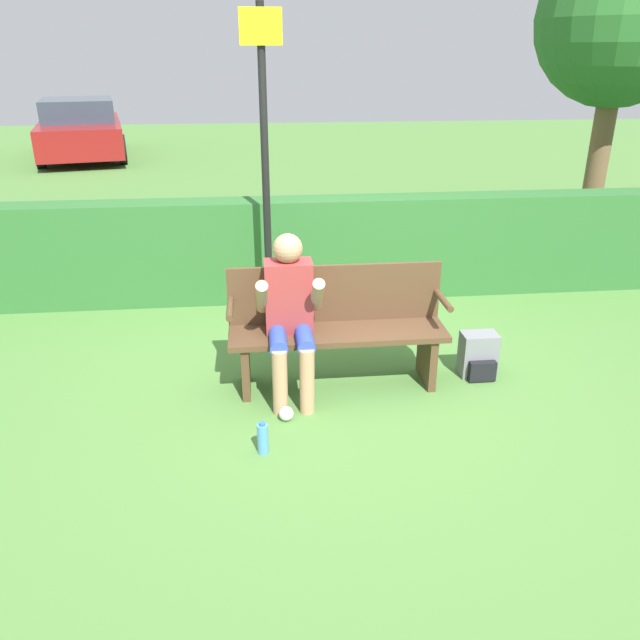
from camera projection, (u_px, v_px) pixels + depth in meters
ground_plane at (337, 385)px, 4.98m from camera, size 40.00×40.00×0.00m
hedge_back at (313, 249)px, 6.59m from camera, size 12.00×0.38×1.06m
park_bench at (337, 326)px, 4.85m from camera, size 1.68×0.44×0.94m
person_seated at (290, 309)px, 4.62m from camera, size 0.49×0.58×1.24m
backpack at (478, 356)px, 5.07m from camera, size 0.29×0.25×0.36m
water_bottle at (263, 438)px, 4.10m from camera, size 0.07×0.07×0.23m
signpost at (265, 153)px, 5.62m from camera, size 0.36×0.09×2.84m
parked_car at (81, 130)px, 15.41m from camera, size 2.76×4.70×1.40m
tree at (622, 22)px, 7.54m from camera, size 2.06×2.06×3.84m
litter_crumple at (286, 414)px, 4.48m from camera, size 0.11×0.11×0.11m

